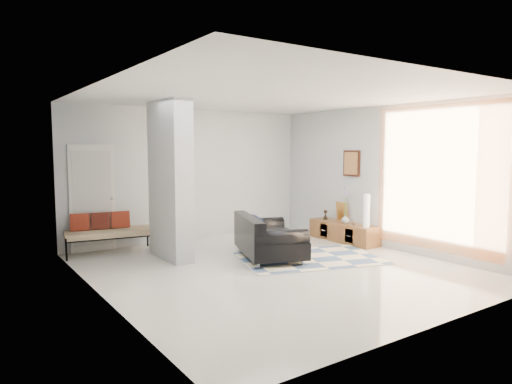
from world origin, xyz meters
TOP-DOWN VIEW (x-y plane):
  - floor at (0.00, 0.00)m, footprint 6.00×6.00m
  - ceiling at (0.00, 0.00)m, footprint 6.00×6.00m
  - wall_back at (0.00, 3.00)m, footprint 6.00×0.00m
  - wall_front at (0.00, -3.00)m, footprint 6.00×0.00m
  - wall_left at (-2.75, 0.00)m, footprint 0.00×6.00m
  - wall_right at (2.75, 0.00)m, footprint 0.00×6.00m
  - partition_column at (-1.10, 1.60)m, footprint 0.35×1.20m
  - hallway_door at (-2.10, 2.96)m, footprint 0.85×0.06m
  - curtain at (2.67, -1.15)m, footprint 0.00×2.55m
  - wall_art at (2.72, 0.90)m, footprint 0.04×0.45m
  - media_console at (2.52, 0.90)m, footprint 0.45×1.67m
  - loveseat at (0.33, 0.66)m, footprint 1.47×1.88m
  - daybed at (-1.92, 2.64)m, footprint 1.66×0.90m
  - area_rug at (0.93, 0.15)m, footprint 2.81×2.28m
  - cylinder_lamp at (2.50, 0.25)m, footprint 0.12×0.12m
  - bronze_figurine at (2.47, 1.41)m, footprint 0.12×0.12m
  - vase at (2.47, 0.81)m, footprint 0.20×0.20m

SIDE VIEW (x-z plane):
  - floor at x=0.00m, z-range 0.00..0.00m
  - area_rug at x=0.93m, z-range 0.00..0.01m
  - media_console at x=2.52m, z-range -0.19..0.61m
  - loveseat at x=0.33m, z-range -0.03..0.73m
  - daybed at x=-1.92m, z-range 0.04..0.81m
  - vase at x=2.47m, z-range 0.40..0.58m
  - bronze_figurine at x=2.47m, z-range 0.40..0.61m
  - cylinder_lamp at x=2.50m, z-range 0.40..1.06m
  - hallway_door at x=-2.10m, z-range 0.00..2.04m
  - partition_column at x=-1.10m, z-range 0.00..2.80m
  - wall_back at x=0.00m, z-range -1.60..4.40m
  - wall_front at x=0.00m, z-range -1.60..4.40m
  - wall_left at x=-2.75m, z-range -1.60..4.40m
  - wall_right at x=2.75m, z-range -1.60..4.40m
  - curtain at x=2.67m, z-range 0.17..2.72m
  - wall_art at x=2.72m, z-range 1.38..1.92m
  - ceiling at x=0.00m, z-range 2.80..2.80m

